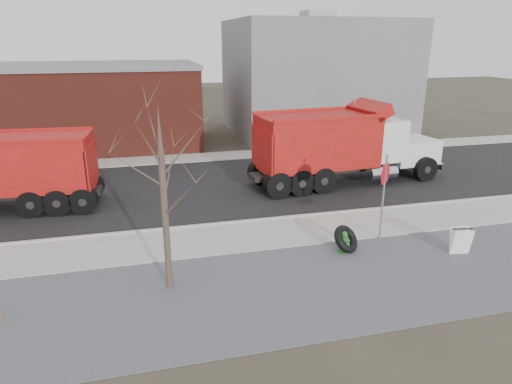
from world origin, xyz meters
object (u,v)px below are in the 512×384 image
object	(u,v)px
stop_sign	(384,183)
sandwich_board	(461,241)
fire_hydrant	(344,243)
dump_truck_red_b	(1,169)
truck_tire	(346,239)
dump_truck_red_a	(341,143)

from	to	relation	value
stop_sign	sandwich_board	xyz separation A→B (m)	(1.97, -1.69, -1.60)
fire_hydrant	dump_truck_red_b	xyz separation A→B (m)	(-11.77, 7.04, 1.42)
fire_hydrant	sandwich_board	world-z (taller)	sandwich_board
truck_tire	sandwich_board	size ratio (longest dim) A/B	1.40
dump_truck_red_a	dump_truck_red_b	bearing A→B (deg)	175.02
truck_tire	dump_truck_red_a	size ratio (longest dim) A/B	0.13
stop_sign	dump_truck_red_a	size ratio (longest dim) A/B	0.31
fire_hydrant	stop_sign	xyz separation A→B (m)	(1.65, 0.63, 1.73)
fire_hydrant	dump_truck_red_a	size ratio (longest dim) A/B	0.08
fire_hydrant	stop_sign	distance (m)	2.47
stop_sign	sandwich_board	world-z (taller)	stop_sign
stop_sign	sandwich_board	bearing A→B (deg)	-59.49
fire_hydrant	dump_truck_red_b	bearing A→B (deg)	134.49
dump_truck_red_a	dump_truck_red_b	xyz separation A→B (m)	(-14.79, -0.13, -0.20)
truck_tire	stop_sign	size ratio (longest dim) A/B	0.41
sandwich_board	dump_truck_red_b	world-z (taller)	dump_truck_red_b
truck_tire	sandwich_board	bearing A→B (deg)	-18.16
fire_hydrant	sandwich_board	distance (m)	3.77
fire_hydrant	dump_truck_red_a	xyz separation A→B (m)	(3.02, 7.17, 1.62)
dump_truck_red_a	sandwich_board	bearing A→B (deg)	-91.33
truck_tire	dump_truck_red_b	world-z (taller)	dump_truck_red_b
dump_truck_red_b	fire_hydrant	bearing A→B (deg)	153.47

